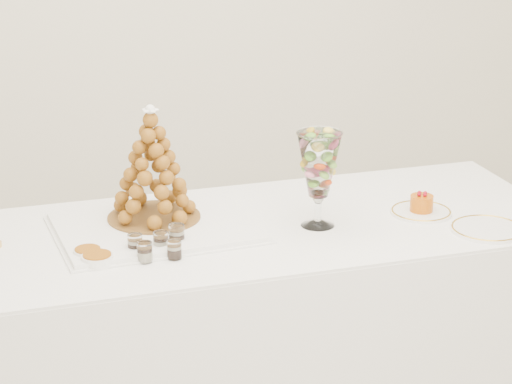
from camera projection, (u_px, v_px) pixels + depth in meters
name	position (u px, v px, depth m)	size (l,w,h in m)	color
buffet_table	(257.00, 331.00, 3.55)	(2.16, 0.93, 0.81)	white
lace_tray	(156.00, 228.00, 3.37)	(0.65, 0.49, 0.02)	white
macaron_vase	(319.00, 166.00, 3.34)	(0.15, 0.15, 0.33)	white
cake_plate	(421.00, 212.00, 3.52)	(0.22, 0.22, 0.01)	white
spare_plate	(487.00, 229.00, 3.37)	(0.25, 0.25, 0.01)	white
verrine_a	(135.00, 244.00, 3.18)	(0.05, 0.05, 0.06)	white
verrine_b	(161.00, 241.00, 3.20)	(0.05, 0.05, 0.06)	white
verrine_c	(177.00, 235.00, 3.24)	(0.05, 0.05, 0.07)	white
verrine_d	(145.00, 252.00, 3.11)	(0.05, 0.05, 0.07)	white
verrine_e	(174.00, 250.00, 3.13)	(0.05, 0.05, 0.06)	white
ramekin_back	(88.00, 254.00, 3.15)	(0.09, 0.09, 0.03)	white
ramekin_front	(97.00, 260.00, 3.10)	(0.10, 0.10, 0.03)	white
croquembouche	(152.00, 164.00, 3.36)	(0.33, 0.33, 0.40)	brown
mousse_cake	(422.00, 203.00, 3.51)	(0.08, 0.08, 0.07)	#C35809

